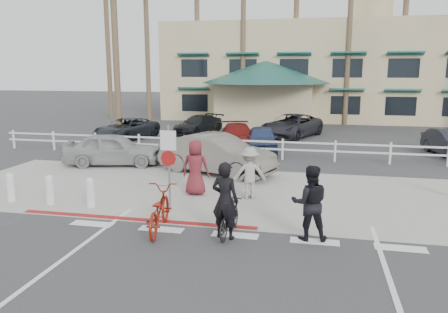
% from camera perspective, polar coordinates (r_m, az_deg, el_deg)
% --- Properties ---
extents(ground, '(140.00, 140.00, 0.00)m').
position_cam_1_polar(ground, '(10.82, 0.86, -11.45)').
color(ground, '#333335').
extents(bike_path, '(12.00, 16.00, 0.01)m').
position_cam_1_polar(bike_path, '(9.05, -1.72, -16.21)').
color(bike_path, '#333335').
rests_on(bike_path, ground).
extents(sidewalk_plaza, '(22.00, 7.00, 0.01)m').
position_cam_1_polar(sidewalk_plaza, '(15.01, 4.23, -4.90)').
color(sidewalk_plaza, gray).
rests_on(sidewalk_plaza, ground).
extents(cross_street, '(40.00, 5.00, 0.01)m').
position_cam_1_polar(cross_street, '(18.86, 5.92, -1.58)').
color(cross_street, '#333335').
rests_on(cross_street, ground).
extents(parking_lot, '(50.00, 16.00, 0.01)m').
position_cam_1_polar(parking_lot, '(28.17, 8.05, 2.64)').
color(parking_lot, '#333335').
rests_on(parking_lot, ground).
extents(curb_red, '(7.00, 0.25, 0.02)m').
position_cam_1_polar(curb_red, '(12.75, -11.52, -8.05)').
color(curb_red, maroon).
rests_on(curb_red, ground).
extents(rail_fence, '(29.40, 0.16, 1.00)m').
position_cam_1_polar(rail_fence, '(20.67, 7.94, 0.91)').
color(rail_fence, silver).
rests_on(rail_fence, ground).
extents(building, '(28.00, 16.00, 11.30)m').
position_cam_1_polar(building, '(40.82, 12.53, 13.08)').
color(building, '#CEBC8D').
rests_on(building, ground).
extents(sign_post, '(0.50, 0.10, 2.90)m').
position_cam_1_polar(sign_post, '(13.01, -7.19, -0.93)').
color(sign_post, gray).
rests_on(sign_post, ground).
extents(bollard_0, '(0.26, 0.26, 0.95)m').
position_cam_1_polar(bollard_0, '(14.08, -17.04, -4.49)').
color(bollard_0, silver).
rests_on(bollard_0, ground).
extents(bollard_1, '(0.26, 0.26, 0.95)m').
position_cam_1_polar(bollard_1, '(14.80, -21.80, -4.05)').
color(bollard_1, silver).
rests_on(bollard_1, ground).
extents(bollard_2, '(0.26, 0.26, 0.95)m').
position_cam_1_polar(bollard_2, '(15.61, -26.08, -3.63)').
color(bollard_2, silver).
rests_on(bollard_2, ground).
extents(palm_0, '(4.00, 4.00, 15.00)m').
position_cam_1_polar(palm_0, '(40.17, -15.01, 15.65)').
color(palm_0, black).
rests_on(palm_0, ground).
extents(palm_1, '(4.00, 4.00, 13.00)m').
position_cam_1_polar(palm_1, '(37.55, -10.02, 14.65)').
color(palm_1, black).
rests_on(palm_1, ground).
extents(palm_2, '(4.00, 4.00, 16.00)m').
position_cam_1_polar(palm_2, '(37.34, -3.53, 17.13)').
color(palm_2, black).
rests_on(palm_2, ground).
extents(palm_3, '(4.00, 4.00, 14.00)m').
position_cam_1_polar(palm_3, '(35.41, 2.53, 15.83)').
color(palm_3, black).
rests_on(palm_3, ground).
extents(palm_4, '(4.00, 4.00, 15.00)m').
position_cam_1_polar(palm_4, '(36.00, 9.37, 16.42)').
color(palm_4, black).
rests_on(palm_4, ground).
extents(palm_5, '(4.00, 4.00, 13.00)m').
position_cam_1_polar(palm_5, '(34.93, 16.01, 14.66)').
color(palm_5, black).
rests_on(palm_5, ground).
extents(palm_6, '(4.00, 4.00, 17.00)m').
position_cam_1_polar(palm_6, '(36.56, 22.65, 17.23)').
color(palm_6, black).
rests_on(palm_6, ground).
extents(palm_10, '(4.00, 4.00, 12.00)m').
position_cam_1_polar(palm_10, '(27.58, -14.03, 14.74)').
color(palm_10, black).
rests_on(palm_10, ground).
extents(bike_red, '(1.08, 2.28, 1.15)m').
position_cam_1_polar(bike_red, '(11.64, -8.51, -6.89)').
color(bike_red, maroon).
rests_on(bike_red, ground).
extents(rider_red, '(0.81, 0.64, 1.97)m').
position_cam_1_polar(rider_red, '(10.91, 0.14, -5.75)').
color(rider_red, black).
rests_on(rider_red, ground).
extents(bike_black, '(0.60, 1.66, 0.98)m').
position_cam_1_polar(bike_black, '(11.22, 0.71, -7.93)').
color(bike_black, black).
rests_on(bike_black, ground).
extents(rider_black, '(1.00, 0.83, 1.90)m').
position_cam_1_polar(rider_black, '(11.03, 11.14, -5.97)').
color(rider_black, black).
rests_on(rider_black, ground).
extents(pedestrian_a, '(1.24, 0.93, 1.72)m').
position_cam_1_polar(pedestrian_a, '(14.28, 3.34, -2.19)').
color(pedestrian_a, gray).
rests_on(pedestrian_a, ground).
extents(pedestrian_child, '(0.79, 0.42, 1.28)m').
position_cam_1_polar(pedestrian_child, '(14.47, 3.38, -2.92)').
color(pedestrian_child, black).
rests_on(pedestrian_child, ground).
extents(pedestrian_b, '(0.94, 0.63, 1.88)m').
position_cam_1_polar(pedestrian_b, '(14.73, -3.73, -1.45)').
color(pedestrian_b, maroon).
rests_on(pedestrian_b, ground).
extents(car_white_sedan, '(5.17, 3.25, 1.61)m').
position_cam_1_polar(car_white_sedan, '(17.76, -0.93, 0.31)').
color(car_white_sedan, slate).
rests_on(car_white_sedan, ground).
extents(car_red_compact, '(4.52, 2.61, 1.45)m').
position_cam_1_polar(car_red_compact, '(19.97, -14.30, 0.95)').
color(car_red_compact, '#999B9C').
rests_on(car_red_compact, ground).
extents(lot_car_0, '(3.18, 5.00, 1.28)m').
position_cam_1_polar(lot_car_0, '(27.26, -12.63, 3.54)').
color(lot_car_0, black).
rests_on(lot_car_0, ground).
extents(lot_car_1, '(2.87, 4.73, 1.28)m').
position_cam_1_polar(lot_car_1, '(23.61, 1.82, 2.65)').
color(lot_car_1, maroon).
rests_on(lot_car_1, ground).
extents(lot_car_2, '(2.08, 4.00, 1.30)m').
position_cam_1_polar(lot_car_2, '(22.77, 4.98, 2.31)').
color(lot_car_2, navy).
rests_on(lot_car_2, ground).
extents(lot_car_4, '(3.05, 4.47, 1.20)m').
position_cam_1_polar(lot_car_4, '(29.14, -3.39, 4.20)').
color(lot_car_4, black).
rests_on(lot_car_4, ground).
extents(lot_car_5, '(4.21, 5.72, 1.44)m').
position_cam_1_polar(lot_car_5, '(27.75, 8.77, 3.99)').
color(lot_car_5, '#24252B').
rests_on(lot_car_5, ground).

